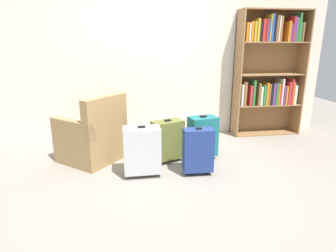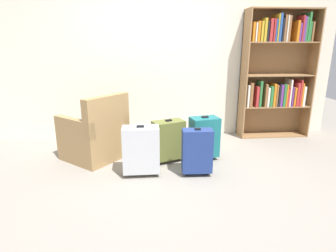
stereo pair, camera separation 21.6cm
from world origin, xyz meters
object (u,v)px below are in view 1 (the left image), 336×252
at_px(mug, 129,153).
at_px(suitcase_teal, 203,136).
at_px(suitcase_olive, 168,140).
at_px(armchair, 93,138).
at_px(bookshelf, 269,69).
at_px(suitcase_navy_blue, 198,150).
at_px(suitcase_silver, 142,150).

xyz_separation_m(mug, suitcase_teal, (1.01, -0.20, 0.27)).
distance_m(suitcase_olive, suitcase_teal, 0.49).
bearing_deg(armchair, bookshelf, 15.53).
distance_m(bookshelf, mug, 2.72).
height_order(bookshelf, suitcase_olive, bookshelf).
xyz_separation_m(suitcase_olive, suitcase_teal, (0.49, 0.04, 0.01)).
relative_size(bookshelf, suitcase_olive, 3.54).
height_order(bookshelf, suitcase_navy_blue, bookshelf).
height_order(bookshelf, mug, bookshelf).
relative_size(suitcase_navy_blue, suitcase_teal, 0.97).
distance_m(suitcase_silver, suitcase_navy_blue, 0.67).
bearing_deg(bookshelf, suitcase_navy_blue, -137.44).
xyz_separation_m(armchair, mug, (0.47, 0.03, -0.27)).
height_order(suitcase_navy_blue, suitcase_teal, suitcase_teal).
xyz_separation_m(bookshelf, armchair, (-2.85, -0.79, -0.81)).
xyz_separation_m(mug, suitcase_olive, (0.52, -0.24, 0.26)).
relative_size(suitcase_silver, suitcase_navy_blue, 1.05).
distance_m(armchair, suitcase_olive, 1.00).
xyz_separation_m(armchair, suitcase_olive, (0.98, -0.20, -0.01)).
distance_m(mug, suitcase_olive, 0.62).
bearing_deg(suitcase_navy_blue, bookshelf, 42.56).
bearing_deg(armchair, mug, 3.89).
xyz_separation_m(suitcase_silver, suitcase_teal, (0.85, 0.42, -0.01)).
distance_m(bookshelf, armchair, 3.07).
height_order(suitcase_olive, suitcase_teal, suitcase_teal).
xyz_separation_m(armchair, suitcase_silver, (0.62, -0.59, 0.01)).
bearing_deg(suitcase_navy_blue, mug, 140.50).
distance_m(bookshelf, suitcase_teal, 1.86).
bearing_deg(suitcase_teal, suitcase_olive, -175.65).
bearing_deg(suitcase_olive, suitcase_teal, 4.35).
height_order(bookshelf, armchair, bookshelf).
bearing_deg(mug, suitcase_teal, -11.21).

